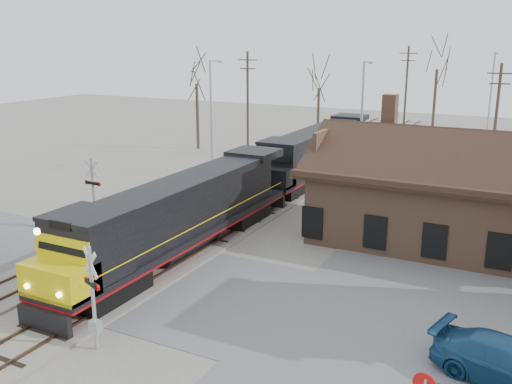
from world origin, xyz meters
The scene contains 19 objects.
ground centered at (0.00, 0.00, 0.00)m, with size 140.00×140.00×0.00m, color gray.
road centered at (0.00, 0.00, 0.01)m, with size 60.00×9.00×0.03m, color slate.
track_main centered at (0.00, 15.00, 0.07)m, with size 3.40×90.00×0.24m.
track_siding centered at (-4.50, 15.00, 0.07)m, with size 3.40×90.00×0.24m.
depot centered at (11.99, 12.00, 2.41)m, with size 15.20×9.31×7.90m.
locomotive_lead centered at (0.00, 3.05, 2.22)m, with size 2.84×19.01×4.22m.
locomotive_trailing centered at (0.00, 22.34, 2.22)m, with size 2.84×19.01×3.99m.
crossbuck_near centered at (2.55, -5.80, 1.88)m, with size 1.08×0.50×3.99m.
crossbuck_far centered at (-7.07, 4.69, 2.02)m, with size 1.24×0.33×4.34m.
parked_car centered at (16.18, -1.30, 0.75)m, with size 2.09×5.15×1.49m, color navy.
streetlight_a centered at (-8.35, 20.26, 5.23)m, with size 0.25×2.04×9.37m.
streetlight_b centered at (4.51, 19.69, 5.32)m, with size 0.25×2.04×9.55m.
streetlight_c centered at (11.26, 38.12, 5.48)m, with size 0.25×2.04×9.87m.
utility_pole_a centered at (-9.63, 28.92, 5.17)m, with size 2.00×0.24×9.90m.
utility_pole_b centered at (1.68, 45.57, 5.37)m, with size 2.00×0.24×10.29m.
utility_pole_c centered at (12.56, 29.64, 4.82)m, with size 2.00×0.24×9.19m.
tree_a centered at (-15.73, 29.41, 7.73)m, with size 4.43×4.43×10.86m.
tree_b centered at (-6.40, 39.44, 6.75)m, with size 3.87×3.87×9.49m.
tree_c centered at (4.73, 46.46, 9.07)m, with size 5.19×5.19×12.72m.
Camera 1 is at (16.30, -19.77, 11.00)m, focal length 40.00 mm.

